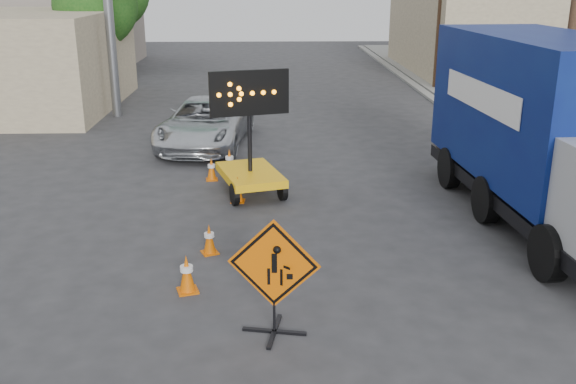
{
  "coord_description": "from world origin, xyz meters",
  "views": [
    {
      "loc": [
        -0.42,
        -7.87,
        5.33
      ],
      "look_at": [
        -0.06,
        3.11,
        1.65
      ],
      "focal_mm": 40.0,
      "sensor_mm": 36.0,
      "label": 1
    }
  ],
  "objects_px": {
    "construction_sign": "(274,275)",
    "box_truck": "(547,141)",
    "arrow_board": "(250,167)",
    "pickup_truck": "(206,123)"
  },
  "relations": [
    {
      "from": "construction_sign",
      "to": "box_truck",
      "type": "distance_m",
      "value": 7.82
    },
    {
      "from": "construction_sign",
      "to": "pickup_truck",
      "type": "xyz_separation_m",
      "value": [
        -2.12,
        12.04,
        -0.24
      ]
    },
    {
      "from": "box_truck",
      "to": "pickup_truck",
      "type": "bearing_deg",
      "value": 135.52
    },
    {
      "from": "box_truck",
      "to": "arrow_board",
      "type": "bearing_deg",
      "value": 158.69
    },
    {
      "from": "arrow_board",
      "to": "pickup_truck",
      "type": "xyz_separation_m",
      "value": [
        -1.59,
        5.09,
        0.06
      ]
    },
    {
      "from": "pickup_truck",
      "to": "box_truck",
      "type": "relative_size",
      "value": 0.63
    },
    {
      "from": "arrow_board",
      "to": "box_truck",
      "type": "height_order",
      "value": "box_truck"
    },
    {
      "from": "construction_sign",
      "to": "arrow_board",
      "type": "bearing_deg",
      "value": 105.13
    },
    {
      "from": "arrow_board",
      "to": "pickup_truck",
      "type": "distance_m",
      "value": 5.33
    },
    {
      "from": "pickup_truck",
      "to": "arrow_board",
      "type": "bearing_deg",
      "value": -65.72
    }
  ]
}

